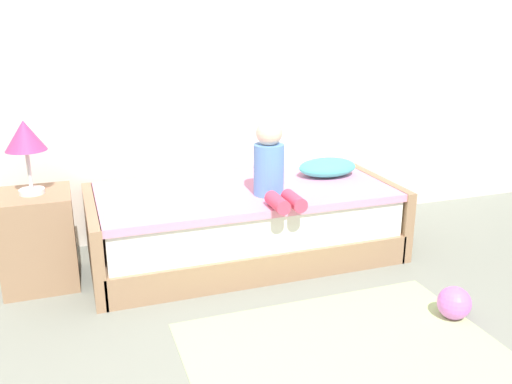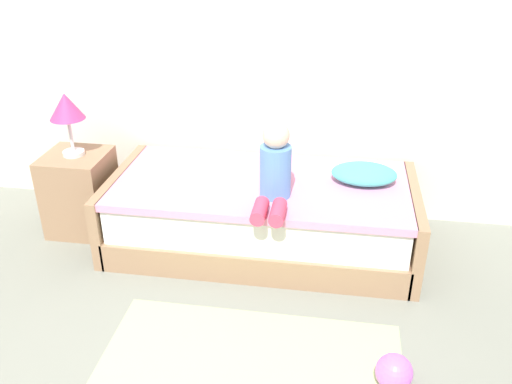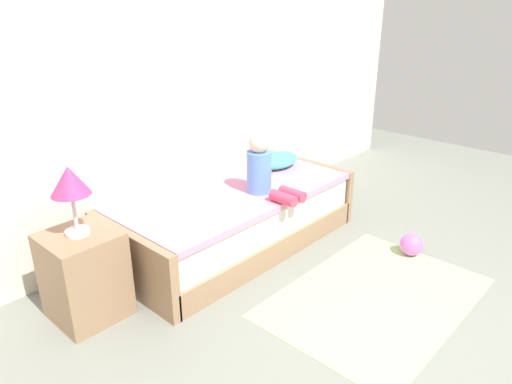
{
  "view_description": "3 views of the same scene",
  "coord_description": "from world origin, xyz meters",
  "px_view_note": "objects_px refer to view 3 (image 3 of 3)",
  "views": [
    {
      "loc": [
        -0.73,
        -1.41,
        1.62
      ],
      "look_at": [
        0.37,
        1.75,
        0.55
      ],
      "focal_mm": 38.26,
      "sensor_mm": 36.0,
      "label": 1
    },
    {
      "loc": [
        0.85,
        -1.28,
        2.14
      ],
      "look_at": [
        0.37,
        1.75,
        0.55
      ],
      "focal_mm": 38.13,
      "sensor_mm": 36.0,
      "label": 2
    },
    {
      "loc": [
        -2.17,
        -0.58,
        1.98
      ],
      "look_at": [
        0.37,
        1.75,
        0.55
      ],
      "focal_mm": 33.34,
      "sensor_mm": 36.0,
      "label": 3
    }
  ],
  "objects_px": {
    "bed": "(234,218)",
    "toy_ball": "(412,244)",
    "nightstand": "(85,275)",
    "child_figure": "(264,169)",
    "pillow": "(278,160)",
    "table_lamp": "(70,184)"
  },
  "relations": [
    {
      "from": "child_figure",
      "to": "pillow",
      "type": "relative_size",
      "value": 1.16
    },
    {
      "from": "child_figure",
      "to": "toy_ball",
      "type": "distance_m",
      "value": 1.36
    },
    {
      "from": "pillow",
      "to": "toy_ball",
      "type": "xyz_separation_m",
      "value": [
        0.16,
        -1.3,
        -0.47
      ]
    },
    {
      "from": "bed",
      "to": "nightstand",
      "type": "relative_size",
      "value": 3.52
    },
    {
      "from": "table_lamp",
      "to": "child_figure",
      "type": "xyz_separation_m",
      "value": [
        1.46,
        -0.25,
        -0.23
      ]
    },
    {
      "from": "bed",
      "to": "toy_ball",
      "type": "height_order",
      "value": "bed"
    },
    {
      "from": "table_lamp",
      "to": "child_figure",
      "type": "relative_size",
      "value": 0.88
    },
    {
      "from": "bed",
      "to": "child_figure",
      "type": "bearing_deg",
      "value": -63.58
    },
    {
      "from": "nightstand",
      "to": "pillow",
      "type": "height_order",
      "value": "pillow"
    },
    {
      "from": "toy_ball",
      "to": "bed",
      "type": "bearing_deg",
      "value": 125.12
    },
    {
      "from": "nightstand",
      "to": "child_figure",
      "type": "distance_m",
      "value": 1.54
    },
    {
      "from": "bed",
      "to": "child_figure",
      "type": "distance_m",
      "value": 0.52
    },
    {
      "from": "nightstand",
      "to": "toy_ball",
      "type": "relative_size",
      "value": 3.19
    },
    {
      "from": "table_lamp",
      "to": "child_figure",
      "type": "bearing_deg",
      "value": -9.68
    },
    {
      "from": "bed",
      "to": "nightstand",
      "type": "bearing_deg",
      "value": 179.1
    },
    {
      "from": "nightstand",
      "to": "table_lamp",
      "type": "xyz_separation_m",
      "value": [
        -0.0,
        0.0,
        0.64
      ]
    },
    {
      "from": "nightstand",
      "to": "bed",
      "type": "bearing_deg",
      "value": -0.9
    },
    {
      "from": "child_figure",
      "to": "nightstand",
      "type": "bearing_deg",
      "value": 170.32
    },
    {
      "from": "bed",
      "to": "nightstand",
      "type": "xyz_separation_m",
      "value": [
        -1.35,
        0.02,
        0.05
      ]
    },
    {
      "from": "table_lamp",
      "to": "toy_ball",
      "type": "height_order",
      "value": "table_lamp"
    },
    {
      "from": "bed",
      "to": "nightstand",
      "type": "height_order",
      "value": "nightstand"
    },
    {
      "from": "bed",
      "to": "toy_ball",
      "type": "relative_size",
      "value": 11.23
    }
  ]
}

